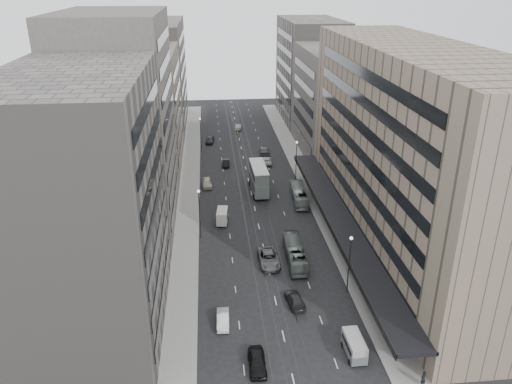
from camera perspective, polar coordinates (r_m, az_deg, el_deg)
name	(u,v)px	position (r m, az deg, el deg)	size (l,w,h in m)	color
ground	(270,275)	(70.98, 1.58, -9.48)	(220.00, 220.00, 0.00)	black
sidewalk_right	(304,175)	(105.85, 5.54, 1.98)	(4.00, 125.00, 0.15)	gray
sidewalk_left	(190,179)	(104.08, -7.55, 1.50)	(4.00, 125.00, 0.15)	gray
department_store	(409,151)	(76.90, 17.07, 4.49)	(19.20, 60.00, 30.00)	#796E59
building_right_mid	(335,102)	(117.93, 9.05, 10.11)	(15.00, 28.00, 24.00)	#4F4944
building_right_far	(310,71)	(146.19, 6.19, 13.60)	(15.00, 32.00, 28.00)	slate
building_left_a	(86,209)	(57.93, -18.82, -1.89)	(15.00, 28.00, 30.00)	slate
building_left_b	(121,125)	(82.19, -15.16, 7.40)	(15.00, 26.00, 34.00)	#4F4944
building_left_c	(143,111)	(109.17, -12.84, 9.02)	(15.00, 28.00, 25.00)	gray
building_left_d	(156,75)	(140.96, -11.41, 12.92)	(15.00, 38.00, 28.00)	slate
lamp_right_near	(350,258)	(65.90, 10.65, -7.42)	(0.44, 0.44, 8.32)	#262628
lamp_right_far	(296,156)	(101.36, 4.64, 4.12)	(0.44, 0.44, 8.32)	#262628
lamp_left_near	(199,208)	(78.56, -6.50, -1.86)	(0.44, 0.44, 8.32)	#262628
lamp_left_far	(200,131)	(118.90, -6.37, 6.97)	(0.44, 0.44, 8.32)	#262628
bus_near	(295,253)	(73.55, 4.44, -6.98)	(2.38, 10.16, 2.83)	slate
bus_far	(299,195)	(92.75, 4.91, -0.30)	(2.33, 9.98, 2.78)	gray
double_decker	(259,178)	(96.07, 0.32, 1.62)	(3.22, 9.83, 5.34)	slate
vw_microbus	(354,345)	(58.30, 11.17, -16.83)	(2.04, 4.31, 2.30)	#585D60
panel_van	(222,216)	(84.53, -3.88, -2.75)	(2.25, 4.05, 2.45)	beige
sedan_0	(257,362)	(56.11, 0.13, -18.84)	(1.87, 4.66, 1.59)	black
sedan_1	(223,319)	(61.91, -3.80, -14.33)	(1.45, 4.16, 1.37)	white
sedan_2	(269,258)	(73.15, 1.46, -7.60)	(2.85, 6.19, 1.72)	slate
sedan_3	(295,299)	(65.22, 4.46, -12.13)	(1.94, 4.76, 1.38)	#232325
sedan_4	(207,183)	(99.72, -5.62, 1.06)	(1.93, 4.79, 1.63)	beige
sedan_5	(226,163)	(110.52, -3.44, 3.32)	(1.43, 4.11, 1.35)	black
sedan_6	(266,161)	(111.76, 1.19, 3.61)	(2.33, 5.05, 1.40)	silver
sedan_7	(264,151)	(117.91, 0.95, 4.73)	(2.27, 5.59, 1.62)	#545456
sedan_8	(210,140)	(126.62, -5.28, 5.95)	(1.88, 4.68, 1.59)	#27272A
sedan_9	(238,127)	(137.80, -2.05, 7.44)	(1.48, 4.24, 1.40)	#A7A28A
pedestrian	(423,378)	(56.58, 18.56, -19.55)	(0.67, 0.44, 1.83)	black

